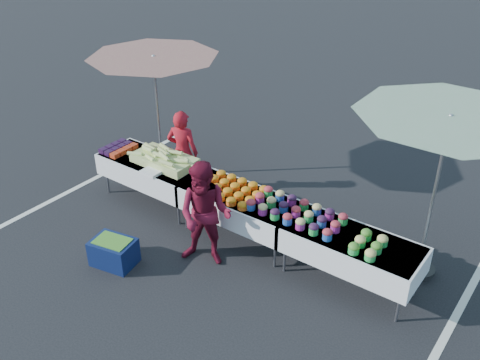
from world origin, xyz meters
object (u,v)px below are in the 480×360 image
Objects in this scene: vendor at (183,152)px; storage_bin at (114,252)px; table_center at (240,204)px; customer at (205,215)px; umbrella_right at (448,131)px; table_left at (152,170)px; umbrella_left at (154,67)px; table_right at (351,248)px.

storage_bin is (0.54, -2.12, -0.54)m from vendor.
customer is (-0.04, -0.75, 0.20)m from table_center.
table_left is at bearing -169.46° from umbrella_right.
storage_bin is at bearing -162.01° from customer.
table_center is at bearing 66.58° from customer.
customer is at bearing 121.75° from vendor.
table_left is 1.18× the size of customer.
storage_bin is at bearing -61.68° from umbrella_left.
vendor is at bearing 119.64° from customer.
table_left is at bearing 180.00° from table_center.
umbrella_right reaches higher than vendor.
vendor reaches higher than table_left.
table_left and table_right have the same top height.
table_left is at bearing 103.71° from storage_bin.
umbrella_right is 4.54× the size of storage_bin.
umbrella_right is at bearing 10.54° from table_left.
table_center is (1.80, 0.00, 0.00)m from table_left.
table_left is at bearing 136.23° from customer.
customer is 2.34× the size of storage_bin.
table_right is at bearing 17.34° from storage_bin.
customer is (-1.84, -0.75, 0.20)m from table_right.
customer is 3.28m from umbrella_right.
umbrella_left is (-2.26, 1.48, 1.26)m from customer.
umbrella_right reaches higher than customer.
umbrella_right is (2.54, 1.55, 1.38)m from customer.
umbrella_right is at bearing 164.95° from vendor.
umbrella_right is at bearing 17.74° from table_center.
umbrella_right reaches higher than table_right.
umbrella_left is (-4.10, 0.72, 1.46)m from table_right.
storage_bin is at bearing -64.84° from table_left.
umbrella_left is (-2.30, 0.72, 1.46)m from table_center.
customer is at bearing -157.69° from table_right.
vendor is at bearing 170.83° from table_right.
storage_bin is (0.74, -1.57, -0.38)m from table_left.
table_left is 1.00× the size of table_right.
vendor is at bearing 161.09° from table_center.
table_right is 1.18× the size of customer.
umbrella_left reaches higher than vendor.
storage_bin is at bearing -146.33° from umbrella_right.
umbrella_right is (4.30, 0.80, 1.58)m from table_left.
vendor is 0.49× the size of umbrella_right.
table_center is 2.76× the size of storage_bin.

